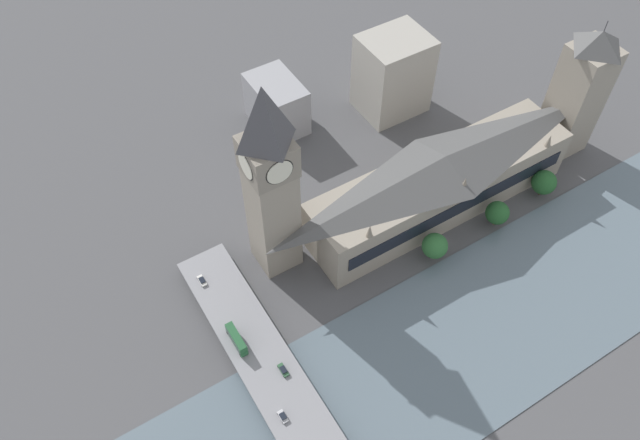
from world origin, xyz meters
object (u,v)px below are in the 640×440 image
parliament_hall (440,183)px  road_bridge (306,431)px  clock_tower (270,180)px  car_northbound_lead (283,416)px  car_southbound_tail (202,281)px  double_decker_bus_mid (236,339)px  car_southbound_lead (283,370)px  victoria_tower (578,93)px

parliament_hall → road_bridge: parliament_hall is taller
clock_tower → road_bridge: size_ratio=0.53×
car_northbound_lead → car_southbound_tail: size_ratio=0.87×
double_decker_bus_mid → car_northbound_lead: size_ratio=2.69×
parliament_hall → car_northbound_lead: size_ratio=25.55×
double_decker_bus_mid → car_southbound_lead: double_decker_bus_mid is taller
victoria_tower → car_southbound_lead: bearing=101.7°
car_southbound_tail → car_northbound_lead: bearing=-179.7°
clock_tower → car_southbound_tail: 43.79m
road_bridge → car_southbound_lead: (18.42, -3.29, 1.59)m
victoria_tower → car_southbound_lead: (-29.26, 141.56, -21.15)m
victoria_tower → road_bridge: bearing=108.2°
victoria_tower → car_northbound_lead: size_ratio=14.46×
road_bridge → car_southbound_tail: (59.43, 3.93, 1.52)m
double_decker_bus_mid → parliament_hall: bearing=-80.9°
double_decker_bus_mid → car_northbound_lead: bearing=-178.9°
parliament_hall → car_southbound_tail: (11.81, 87.27, -7.95)m
road_bridge → double_decker_bus_mid: (33.65, 4.18, 3.57)m
car_northbound_lead → clock_tower: bearing=-27.2°
parliament_hall → clock_tower: size_ratio=1.34×
parliament_hall → car_southbound_tail: size_ratio=22.26×
victoria_tower → double_decker_bus_mid: (-14.03, 149.02, -19.18)m
car_southbound_tail → car_southbound_lead: bearing=-170.0°
car_northbound_lead → car_southbound_tail: (53.09, 0.27, -0.05)m
clock_tower → victoria_tower: bearing=-94.8°
parliament_hall → double_decker_bus_mid: parliament_hall is taller
clock_tower → car_southbound_tail: size_ratio=16.66×
car_southbound_lead → car_northbound_lead: bearing=150.1°
road_bridge → car_southbound_tail: car_southbound_tail is taller
road_bridge → car_southbound_tail: bearing=3.8°
parliament_hall → road_bridge: size_ratio=0.71×
clock_tower → car_southbound_lead: clock_tower is taller
victoria_tower → double_decker_bus_mid: size_ratio=5.37×
car_southbound_tail → road_bridge: bearing=-176.2°
clock_tower → car_northbound_lead: (-51.65, 26.55, -34.53)m
double_decker_bus_mid → car_northbound_lead: double_decker_bus_mid is taller
clock_tower → double_decker_bus_mid: bearing=132.0°
parliament_hall → double_decker_bus_mid: 88.82m
clock_tower → car_northbound_lead: clock_tower is taller
victoria_tower → car_southbound_lead: 146.09m
double_decker_bus_mid → car_southbound_tail: 25.87m
parliament_hall → car_northbound_lead: bearing=115.4°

